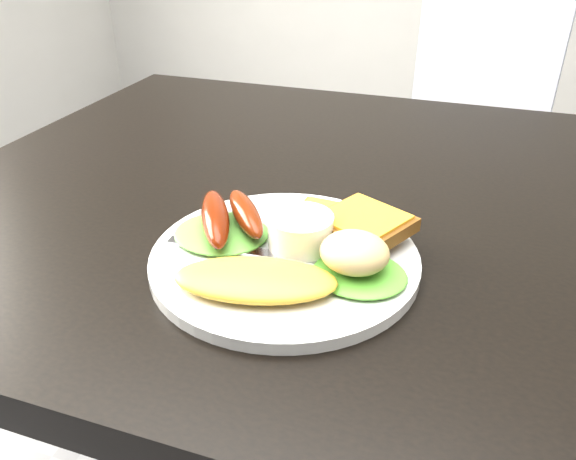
{
  "coord_description": "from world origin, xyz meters",
  "views": [
    {
      "loc": [
        0.03,
        -0.6,
        1.05
      ],
      "look_at": [
        -0.12,
        -0.17,
        0.78
      ],
      "focal_mm": 35.0,
      "sensor_mm": 36.0,
      "label": 1
    }
  ],
  "objects_px": {
    "dining_chair": "(469,160)",
    "person": "(478,64)",
    "dining_table": "(426,217)",
    "plate": "(285,258)"
  },
  "relations": [
    {
      "from": "dining_chair",
      "to": "person",
      "type": "distance_m",
      "value": 0.31
    },
    {
      "from": "dining_table",
      "to": "plate",
      "type": "bearing_deg",
      "value": -123.59
    },
    {
      "from": "dining_chair",
      "to": "person",
      "type": "relative_size",
      "value": 0.26
    },
    {
      "from": "dining_chair",
      "to": "person",
      "type": "xyz_separation_m",
      "value": [
        -0.02,
        -0.12,
        0.28
      ]
    },
    {
      "from": "dining_chair",
      "to": "plate",
      "type": "bearing_deg",
      "value": -86.45
    },
    {
      "from": "dining_chair",
      "to": "plate",
      "type": "height_order",
      "value": "plate"
    },
    {
      "from": "dining_table",
      "to": "plate",
      "type": "height_order",
      "value": "plate"
    },
    {
      "from": "person",
      "to": "plate",
      "type": "distance_m",
      "value": 0.96
    },
    {
      "from": "dining_table",
      "to": "person",
      "type": "relative_size",
      "value": 0.82
    },
    {
      "from": "dining_chair",
      "to": "plate",
      "type": "xyz_separation_m",
      "value": [
        -0.16,
        -1.07,
        0.31
      ]
    }
  ]
}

